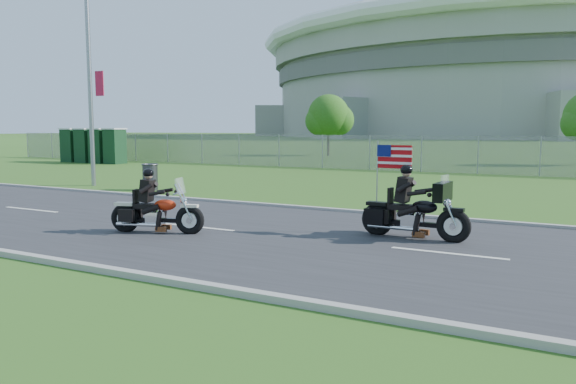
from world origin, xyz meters
The scene contains 15 objects.
ground centered at (0.00, 0.00, 0.00)m, with size 420.00×420.00×0.00m, color #2A4716.
road centered at (0.00, 0.00, 0.02)m, with size 120.00×8.00×0.04m, color #28282B.
curb_north centered at (0.00, 4.05, 0.05)m, with size 120.00×0.18×0.12m, color #9E9B93.
curb_south centered at (0.00, -4.05, 0.05)m, with size 120.00×0.18×0.12m, color #9E9B93.
fence centered at (-5.00, 20.00, 1.00)m, with size 60.00×0.03×2.00m, color gray.
stadium centered at (-20.00, 170.00, 15.58)m, with size 140.40×140.40×29.20m.
streetlight centered at (-11.98, 6.22, 5.64)m, with size 0.90×2.46×10.00m.
porta_toilet_a centered at (-22.00, 17.00, 1.15)m, with size 1.10×1.10×2.30m, color black.
porta_toilet_b centered at (-23.40, 17.00, 1.15)m, with size 1.10×1.10×2.30m, color black.
porta_toilet_c centered at (-24.80, 17.00, 1.15)m, with size 1.10×1.10×2.30m, color black.
porta_toilet_d centered at (-26.20, 17.00, 1.15)m, with size 1.10×1.10×2.30m, color black.
tree_fence_mid centered at (-13.95, 34.04, 3.30)m, with size 3.96×3.69×5.30m.
motorcycle_lead centered at (-2.34, -1.01, 0.48)m, with size 2.17×1.01×1.51m.
motorcycle_follow centered at (2.99, 1.17, 0.56)m, with size 2.42×0.80×2.02m.
trash_can centered at (-8.72, 5.83, 0.50)m, with size 0.58×0.58×1.00m, color #302F34.
Camera 1 is at (6.32, -10.62, 2.41)m, focal length 35.00 mm.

